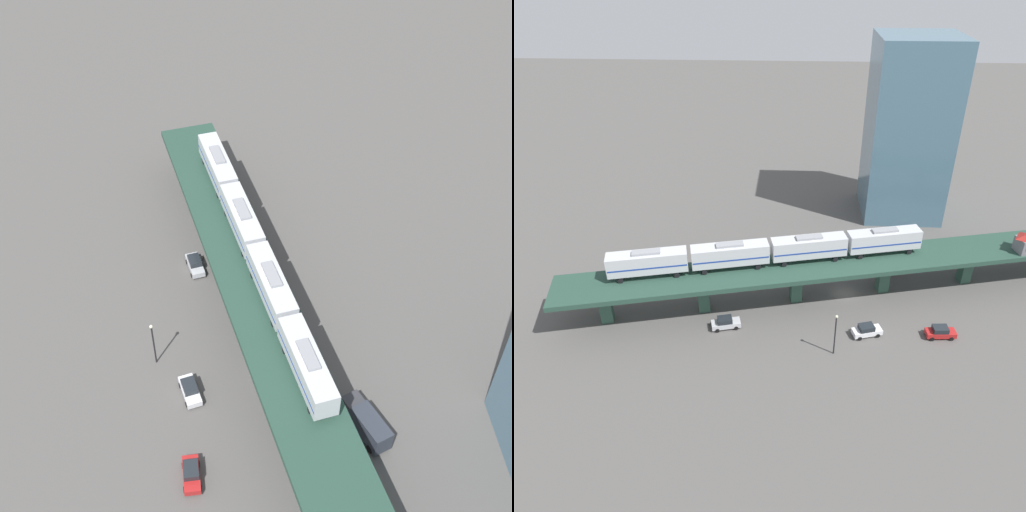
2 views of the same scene
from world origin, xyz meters
TOP-DOWN VIEW (x-y plane):
  - ground_plane at (0.00, 0.00)m, footprint 400.00×400.00m
  - elevated_viaduct at (0.04, -0.15)m, footprint 29.49×91.44m
  - subway_train at (1.54, -12.51)m, footprint 14.26×49.09m
  - street_car_silver at (9.72, -18.87)m, footprint 2.84×4.71m
  - street_car_red at (10.19, 13.39)m, footprint 2.19×4.51m
  - street_car_white at (10.37, 2.46)m, footprint 2.95×4.73m
  - delivery_truck at (-9.57, 8.81)m, footprint 5.05×7.48m
  - street_lamp at (14.59, -2.69)m, footprint 0.44×0.44m

SIDE VIEW (x-z plane):
  - ground_plane at x=0.00m, z-range 0.00..0.00m
  - street_car_silver at x=9.72m, z-range -0.01..1.88m
  - street_car_red at x=10.19m, z-range -0.01..1.88m
  - street_car_white at x=10.37m, z-range -0.01..1.88m
  - delivery_truck at x=-9.57m, z-range 0.16..3.36m
  - street_lamp at x=14.59m, z-range 0.64..7.58m
  - elevated_viaduct at x=0.04m, z-range 2.38..8.95m
  - subway_train at x=1.54m, z-range 6.88..11.33m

